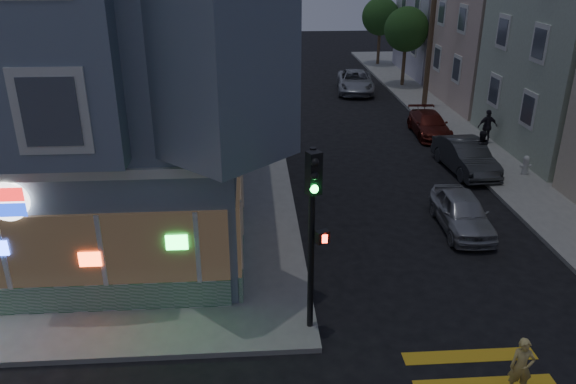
{
  "coord_description": "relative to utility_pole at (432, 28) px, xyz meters",
  "views": [
    {
      "loc": [
        1.44,
        -8.75,
        8.91
      ],
      "look_at": [
        2.49,
        6.48,
        2.31
      ],
      "focal_mm": 35.0,
      "sensor_mm": 36.0,
      "label": 1
    }
  ],
  "objects": [
    {
      "name": "corner_building",
      "position": [
        -18.0,
        -13.02,
        1.02
      ],
      "size": [
        14.6,
        14.6,
        11.4
      ],
      "color": "slate",
      "rests_on": "sidewalk_nw"
    },
    {
      "name": "row_house_c",
      "position": [
        7.5,
        1.0,
        -0.15
      ],
      "size": [
        12.0,
        8.6,
        9.0
      ],
      "primitive_type": "cube",
      "color": "#C6AC99",
      "rests_on": "sidewalk_ne"
    },
    {
      "name": "row_house_d",
      "position": [
        7.5,
        10.0,
        0.6
      ],
      "size": [
        12.0,
        8.6,
        10.5
      ],
      "primitive_type": "cube",
      "color": "#AEAABB",
      "rests_on": "sidewalk_ne"
    },
    {
      "name": "utility_pole",
      "position": [
        0.0,
        0.0,
        0.0
      ],
      "size": [
        2.2,
        0.3,
        9.0
      ],
      "color": "#4C3826",
      "rests_on": "sidewalk_ne"
    },
    {
      "name": "street_tree_near",
      "position": [
        0.2,
        6.0,
        -0.86
      ],
      "size": [
        3.0,
        3.0,
        5.3
      ],
      "color": "#4C3826",
      "rests_on": "sidewalk_ne"
    },
    {
      "name": "street_tree_far",
      "position": [
        0.2,
        14.0,
        -0.86
      ],
      "size": [
        3.0,
        3.0,
        5.3
      ],
      "color": "#4C3826",
      "rests_on": "sidewalk_ne"
    },
    {
      "name": "running_child",
      "position": [
        -4.9,
        -23.56,
        -4.11
      ],
      "size": [
        0.57,
        0.45,
        1.38
      ],
      "primitive_type": "imported",
      "rotation": [
        0.0,
        0.0,
        -0.26
      ],
      "color": "tan",
      "rests_on": "ground"
    },
    {
      "name": "pedestrian_a",
      "position": [
        -0.7,
        -10.43,
        -3.8
      ],
      "size": [
        0.86,
        0.7,
        1.69
      ],
      "primitive_type": "imported",
      "rotation": [
        0.0,
        0.0,
        3.07
      ],
      "color": "black",
      "rests_on": "sidewalk_ne"
    },
    {
      "name": "pedestrian_b",
      "position": [
        1.0,
        -7.05,
        -3.82
      ],
      "size": [
        0.99,
        0.46,
        1.66
      ],
      "primitive_type": "imported",
      "rotation": [
        0.0,
        0.0,
        3.2
      ],
      "color": "#24222A",
      "rests_on": "sidewalk_ne"
    },
    {
      "name": "parked_car_a",
      "position": [
        -3.4,
        -15.82,
        -4.15
      ],
      "size": [
        1.69,
        3.84,
        1.29
      ],
      "primitive_type": "imported",
      "rotation": [
        0.0,
        0.0,
        -0.05
      ],
      "color": "#A4A7AC",
      "rests_on": "ground"
    },
    {
      "name": "parked_car_b",
      "position": [
        -1.3,
        -10.43,
        -4.1
      ],
      "size": [
        1.78,
        4.34,
        1.4
      ],
      "primitive_type": "imported",
      "rotation": [
        0.0,
        0.0,
        0.07
      ],
      "color": "#383A3D",
      "rests_on": "ground"
    },
    {
      "name": "parked_car_c",
      "position": [
        -1.3,
        -5.23,
        -4.21
      ],
      "size": [
        1.81,
        4.12,
        1.18
      ],
      "primitive_type": "imported",
      "rotation": [
        0.0,
        0.0,
        -0.04
      ],
      "color": "#5C1C15",
      "rests_on": "ground"
    },
    {
      "name": "parked_car_d",
      "position": [
        -3.4,
        4.67,
        -4.09
      ],
      "size": [
        2.98,
        5.36,
        1.42
      ],
      "primitive_type": "imported",
      "rotation": [
        0.0,
        0.0,
        -0.13
      ],
      "color": "#9FA3AA",
      "rests_on": "ground"
    },
    {
      "name": "traffic_signal",
      "position": [
        -9.18,
        -21.2,
        -1.43
      ],
      "size": [
        0.61,
        0.53,
        4.75
      ],
      "rotation": [
        0.0,
        0.0,
        0.42
      ],
      "color": "black",
      "rests_on": "sidewalk_nw"
    },
    {
      "name": "fire_hydrant",
      "position": [
        1.0,
        -11.3,
        -4.21
      ],
      "size": [
        0.48,
        0.27,
        0.82
      ],
      "color": "silver",
      "rests_on": "sidewalk_ne"
    }
  ]
}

